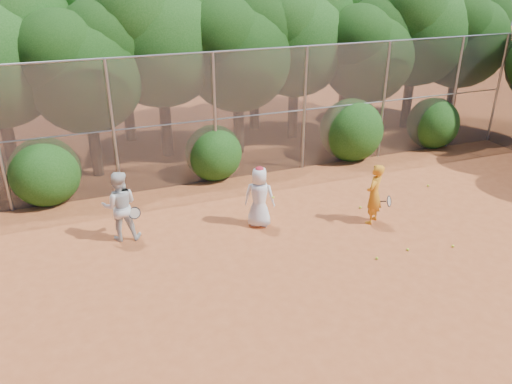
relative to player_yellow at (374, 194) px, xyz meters
name	(u,v)px	position (x,y,z in m)	size (l,w,h in m)	color
ground	(337,274)	(-2.06, -1.83, -0.82)	(80.00, 80.00, 0.00)	#A24C24
fence_back	(242,115)	(-2.18, 4.17, 1.23)	(20.05, 0.09, 4.03)	gray
tree_2	(85,63)	(-6.51, 6.01, 2.76)	(3.99, 3.47, 5.47)	black
tree_3	(160,27)	(-4.00, 7.01, 3.57)	(4.89, 4.26, 6.70)	black
tree_4	(239,46)	(-1.50, 6.41, 2.93)	(4.19, 3.64, 5.73)	black
tree_5	(297,31)	(1.00, 7.21, 3.22)	(4.51, 3.92, 6.17)	black
tree_6	(369,47)	(3.49, 6.21, 2.64)	(3.86, 3.36, 5.29)	black
tree_7	(418,20)	(6.00, 6.81, 3.46)	(4.77, 4.14, 6.53)	black
tree_8	(463,31)	(8.00, 6.51, 2.99)	(4.25, 3.70, 5.82)	black
tree_10	(119,15)	(-4.99, 9.22, 3.80)	(5.15, 4.48, 7.06)	black
tree_11	(255,24)	(0.00, 8.81, 3.34)	(4.64, 4.03, 6.35)	black
tree_12	(351,9)	(4.51, 9.42, 3.69)	(5.02, 4.37, 6.88)	black
bush_0	(44,169)	(-8.06, 4.47, 0.18)	(2.00, 2.00, 2.00)	#153F0F
bush_1	(214,150)	(-3.06, 4.47, 0.08)	(1.80, 1.80, 1.80)	#153F0F
bush_2	(351,127)	(1.94, 4.47, 0.28)	(2.20, 2.20, 2.20)	#153F0F
bush_3	(433,121)	(5.44, 4.47, 0.13)	(1.90, 1.90, 1.90)	#153F0F
player_yellow	(374,194)	(0.00, 0.00, 0.00)	(0.86, 0.67, 1.65)	orange
player_teen	(259,197)	(-2.87, 0.91, 0.00)	(0.96, 0.85, 1.67)	white
player_white	(120,206)	(-6.32, 1.49, 0.08)	(0.97, 0.84, 1.80)	silver
ball_0	(408,250)	(0.02, -1.58, -0.79)	(0.07, 0.07, 0.07)	#C0DD28
ball_1	(360,207)	(0.15, 0.79, -0.79)	(0.07, 0.07, 0.07)	#C0DD28
ball_2	(453,246)	(1.15, -1.83, -0.79)	(0.07, 0.07, 0.07)	#C0DD28
ball_3	(377,258)	(-0.90, -1.64, -0.79)	(0.07, 0.07, 0.07)	#C0DD28
ball_4	(428,186)	(2.91, 1.35, -0.79)	(0.07, 0.07, 0.07)	#C0DD28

